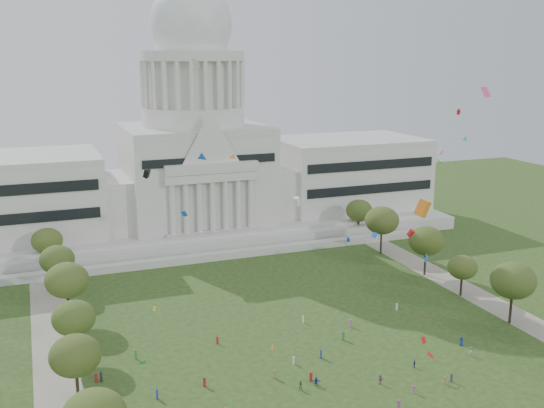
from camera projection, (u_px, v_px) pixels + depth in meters
name	position (u px, v px, depth m)	size (l,w,h in m)	color
ground	(369.00, 403.00, 105.42)	(400.00, 400.00, 0.00)	#2A421A
capitol	(195.00, 163.00, 203.49)	(160.00, 64.50, 91.30)	beige
path_left	(56.00, 371.00, 115.89)	(8.00, 160.00, 0.04)	gray
path_right	(485.00, 300.00, 149.44)	(8.00, 160.00, 0.04)	gray
row_tree_l_2	(75.00, 356.00, 103.44)	(8.42, 8.42, 11.97)	black
row_tree_r_2	(513.00, 281.00, 134.48)	(9.55, 9.55, 13.58)	black
row_tree_l_3	(74.00, 318.00, 118.94)	(8.12, 8.12, 11.55)	black
row_tree_r_3	(462.00, 267.00, 150.64)	(7.01, 7.01, 9.98)	black
row_tree_l_4	(67.00, 280.00, 135.47)	(9.29, 9.29, 13.21)	black
row_tree_r_4	(426.00, 241.00, 164.39)	(9.19, 9.19, 13.06)	black
row_tree_l_5	(57.00, 260.00, 152.19)	(8.33, 8.33, 11.85)	black
row_tree_r_5	(382.00, 220.00, 182.10)	(9.82, 9.82, 13.96)	black
row_tree_l_6	(47.00, 241.00, 168.11)	(8.19, 8.19, 11.64)	black
row_tree_r_6	(359.00, 211.00, 199.59)	(8.42, 8.42, 11.97)	black
person_0	(461.00, 341.00, 125.97)	(0.90, 0.58, 1.83)	navy
person_2	(471.00, 351.00, 121.67)	(0.88, 0.54, 1.80)	silver
person_3	(414.00, 389.00, 108.17)	(0.96, 0.50, 1.49)	#994C8C
person_4	(380.00, 379.00, 111.21)	(1.07, 0.58, 1.82)	#994C8C
person_5	(316.00, 382.00, 110.61)	(1.52, 0.60, 1.64)	navy
person_8	(300.00, 385.00, 109.26)	(0.82, 0.50, 1.68)	#33723F
person_9	(445.00, 380.00, 111.07)	(0.99, 0.51, 1.53)	olive
person_10	(414.00, 364.00, 117.07)	(0.84, 0.46, 1.44)	navy
distant_crowd	(260.00, 376.00, 112.28)	(67.37, 39.93, 1.87)	#33723F
kite_swarm	(363.00, 239.00, 104.45)	(79.99, 107.73, 55.93)	#E54C8C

